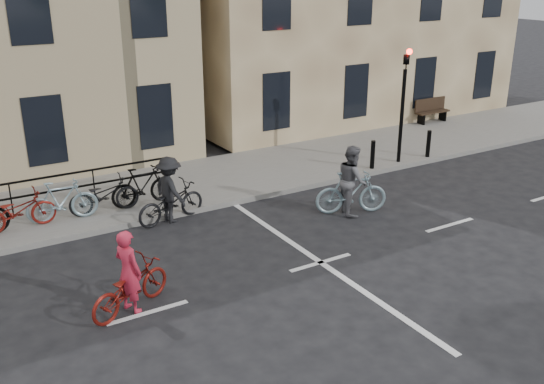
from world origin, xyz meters
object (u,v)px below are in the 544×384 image
bench (431,109)px  cyclist_dark (170,196)px  traffic_light (404,92)px  cyclist_pink (130,283)px  cyclist_grey (352,186)px

bench → cyclist_dark: bearing=-163.5°
traffic_light → cyclist_pink: size_ratio=2.00×
cyclist_pink → cyclist_grey: bearing=-99.9°
cyclist_pink → cyclist_grey: (6.58, 1.69, 0.18)m
bench → cyclist_dark: 13.47m
bench → cyclist_dark: (-12.92, -3.83, 0.00)m
cyclist_pink → cyclist_dark: cyclist_dark is taller
traffic_light → cyclist_pink: traffic_light is taller
traffic_light → cyclist_pink: 11.35m
bench → cyclist_dark: size_ratio=0.79×
bench → cyclist_grey: bearing=-146.2°
cyclist_grey → bench: bearing=-33.5°
cyclist_grey → cyclist_dark: size_ratio=0.97×
traffic_light → bench: bearing=35.2°
bench → cyclist_grey: size_ratio=0.81×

